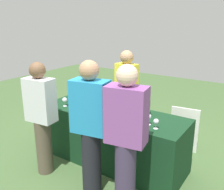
{
  "coord_description": "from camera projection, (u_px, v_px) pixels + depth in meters",
  "views": [
    {
      "loc": [
        1.88,
        -2.8,
        2.08
      ],
      "look_at": [
        0.0,
        0.0,
        1.05
      ],
      "focal_mm": 40.42,
      "sensor_mm": 36.0,
      "label": 1
    }
  ],
  "objects": [
    {
      "name": "guest_1",
      "position": [
        91.0,
        126.0,
        2.9
      ],
      "size": [
        0.46,
        0.3,
        1.65
      ],
      "rotation": [
        0.0,
        0.0,
        0.18
      ],
      "color": "black",
      "rests_on": "ground_plane"
    },
    {
      "name": "wine_bottle_4",
      "position": [
        130.0,
        103.0,
        3.63
      ],
      "size": [
        0.08,
        0.08,
        0.31
      ],
      "color": "black",
      "rests_on": "tasting_table"
    },
    {
      "name": "guest_2",
      "position": [
        126.0,
        136.0,
        2.65
      ],
      "size": [
        0.46,
        0.3,
        1.66
      ],
      "rotation": [
        0.0,
        0.0,
        0.16
      ],
      "color": "#3F3351",
      "rests_on": "ground_plane"
    },
    {
      "name": "wine_bottle_2",
      "position": [
        87.0,
        95.0,
        4.0
      ],
      "size": [
        0.07,
        0.07,
        0.3
      ],
      "color": "black",
      "rests_on": "tasting_table"
    },
    {
      "name": "wine_bottle_1",
      "position": [
        80.0,
        94.0,
        4.04
      ],
      "size": [
        0.07,
        0.07,
        0.3
      ],
      "color": "black",
      "rests_on": "tasting_table"
    },
    {
      "name": "guest_0",
      "position": [
        41.0,
        116.0,
        3.34
      ],
      "size": [
        0.41,
        0.26,
        1.56
      ],
      "rotation": [
        0.0,
        0.0,
        0.11
      ],
      "color": "brown",
      "rests_on": "ground_plane"
    },
    {
      "name": "server_pouring",
      "position": [
        126.0,
        94.0,
        4.14
      ],
      "size": [
        0.37,
        0.23,
        1.6
      ],
      "rotation": [
        0.0,
        0.0,
        3.02
      ],
      "color": "brown",
      "rests_on": "ground_plane"
    },
    {
      "name": "wine_bottle_5",
      "position": [
        147.0,
        108.0,
        3.44
      ],
      "size": [
        0.07,
        0.07,
        0.31
      ],
      "color": "black",
      "rests_on": "tasting_table"
    },
    {
      "name": "ice_bucket",
      "position": [
        77.0,
        98.0,
        3.9
      ],
      "size": [
        0.2,
        0.2,
        0.2
      ],
      "primitive_type": "cylinder",
      "color": "silver",
      "rests_on": "tasting_table"
    },
    {
      "name": "menu_board",
      "position": [
        184.0,
        129.0,
        4.05
      ],
      "size": [
        0.44,
        0.08,
        0.73
      ],
      "primitive_type": "cube",
      "rotation": [
        0.0,
        0.0,
        0.12
      ],
      "color": "white",
      "rests_on": "ground_plane"
    },
    {
      "name": "ground_plane",
      "position": [
        112.0,
        161.0,
        3.83
      ],
      "size": [
        12.0,
        12.0,
        0.0
      ],
      "primitive_type": "plane",
      "color": "#476638"
    },
    {
      "name": "wine_glass_4",
      "position": [
        149.0,
        117.0,
        3.13
      ],
      "size": [
        0.07,
        0.07,
        0.14
      ],
      "color": "silver",
      "rests_on": "tasting_table"
    },
    {
      "name": "wine_glass_1",
      "position": [
        100.0,
        108.0,
        3.46
      ],
      "size": [
        0.07,
        0.07,
        0.14
      ],
      "color": "silver",
      "rests_on": "tasting_table"
    },
    {
      "name": "wine_glass_0",
      "position": [
        65.0,
        100.0,
        3.8
      ],
      "size": [
        0.07,
        0.07,
        0.14
      ],
      "color": "silver",
      "rests_on": "tasting_table"
    },
    {
      "name": "wine_glass_5",
      "position": [
        156.0,
        122.0,
        3.02
      ],
      "size": [
        0.07,
        0.07,
        0.13
      ],
      "color": "silver",
      "rests_on": "tasting_table"
    },
    {
      "name": "wine_bottle_3",
      "position": [
        92.0,
        95.0,
        3.97
      ],
      "size": [
        0.08,
        0.08,
        0.31
      ],
      "color": "black",
      "rests_on": "tasting_table"
    },
    {
      "name": "wine_glass_3",
      "position": [
        136.0,
        117.0,
        3.16
      ],
      "size": [
        0.07,
        0.07,
        0.14
      ],
      "color": "silver",
      "rests_on": "tasting_table"
    },
    {
      "name": "wine_bottle_0",
      "position": [
        74.0,
        93.0,
        4.1
      ],
      "size": [
        0.08,
        0.08,
        0.31
      ],
      "color": "black",
      "rests_on": "tasting_table"
    },
    {
      "name": "wine_glass_2",
      "position": [
        115.0,
        108.0,
        3.46
      ],
      "size": [
        0.07,
        0.07,
        0.14
      ],
      "color": "silver",
      "rests_on": "tasting_table"
    },
    {
      "name": "tasting_table",
      "position": [
        112.0,
        137.0,
        3.72
      ],
      "size": [
        2.17,
        0.75,
        0.8
      ],
      "primitive_type": "cube",
      "color": "#14381E",
      "rests_on": "ground_plane"
    }
  ]
}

